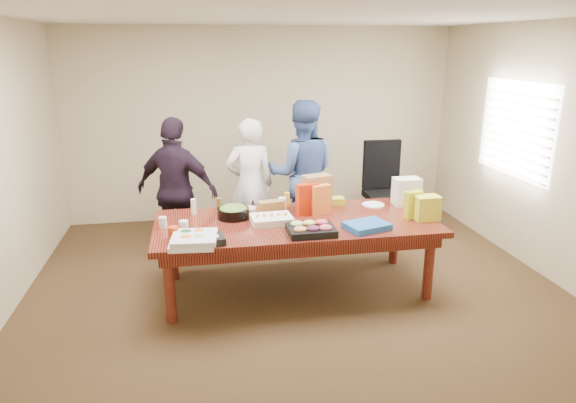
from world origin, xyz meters
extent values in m
cube|color=#47301E|center=(0.00, 0.00, -0.01)|extent=(5.50, 5.00, 0.02)
cube|color=white|center=(0.00, 0.00, 2.71)|extent=(5.50, 5.00, 0.02)
cube|color=beige|center=(0.00, 2.50, 1.35)|extent=(5.50, 0.04, 2.70)
cube|color=beige|center=(0.00, -2.50, 1.35)|extent=(5.50, 0.04, 2.70)
cube|color=beige|center=(2.75, 0.00, 1.35)|extent=(0.04, 5.00, 2.70)
cube|color=white|center=(2.72, 0.60, 1.50)|extent=(0.03, 1.40, 1.10)
cube|color=beige|center=(2.68, 0.60, 1.50)|extent=(0.04, 1.36, 1.00)
cube|color=#4C1C0F|center=(0.00, 0.00, 0.38)|extent=(2.80, 1.20, 0.75)
cube|color=black|center=(1.47, 1.33, 0.59)|extent=(0.62, 0.62, 1.19)
imported|color=white|center=(-0.33, 1.23, 0.81)|extent=(0.61, 0.42, 1.62)
imported|color=#415C98|center=(0.33, 1.27, 0.91)|extent=(0.97, 0.81, 1.82)
imported|color=black|center=(-1.19, 1.00, 0.84)|extent=(1.07, 0.81, 1.68)
cube|color=black|center=(-0.96, -0.42, 0.78)|extent=(0.47, 0.39, 0.06)
cube|color=black|center=(0.07, -0.39, 0.78)|extent=(0.44, 0.34, 0.07)
cube|color=white|center=(-0.25, -0.02, 0.78)|extent=(0.42, 0.32, 0.07)
cylinder|color=black|center=(-0.61, 0.20, 0.80)|extent=(0.36, 0.36, 0.10)
cube|color=#205EAB|center=(0.62, -0.36, 0.78)|extent=(0.46, 0.40, 0.06)
cube|color=red|center=(0.15, 0.19, 0.91)|extent=(0.24, 0.14, 0.33)
cube|color=#C9D519|center=(1.19, -0.12, 0.89)|extent=(0.20, 0.13, 0.28)
cube|color=orange|center=(0.30, 0.16, 0.91)|extent=(0.22, 0.14, 0.31)
cylinder|color=white|center=(-0.08, 0.38, 0.82)|extent=(0.10, 0.10, 0.13)
cylinder|color=yellow|center=(0.00, 0.49, 0.83)|extent=(0.06, 0.06, 0.15)
cylinder|color=brown|center=(-0.74, 0.29, 0.85)|extent=(0.08, 0.08, 0.19)
cylinder|color=white|center=(-1.00, 0.39, 0.83)|extent=(0.06, 0.06, 0.17)
cube|color=#C6D32D|center=(0.52, 0.47, 0.79)|extent=(0.24, 0.15, 0.08)
cube|color=olive|center=(-0.20, 0.37, 0.80)|extent=(0.28, 0.15, 0.11)
cube|color=#976D43|center=(0.29, 0.31, 0.94)|extent=(0.32, 0.24, 0.38)
cylinder|color=red|center=(-1.19, -0.30, 0.81)|extent=(0.10, 0.10, 0.12)
cylinder|color=white|center=(-1.10, -0.14, 0.81)|extent=(0.11, 0.11, 0.12)
cylinder|color=white|center=(-1.30, 0.03, 0.80)|extent=(0.08, 0.08, 0.11)
cube|color=white|center=(-1.02, -0.47, 0.77)|extent=(0.42, 0.42, 0.04)
cube|color=white|center=(-1.00, -0.48, 0.82)|extent=(0.42, 0.42, 0.04)
cylinder|color=white|center=(0.94, 0.35, 0.76)|extent=(0.27, 0.27, 0.01)
cylinder|color=white|center=(0.51, 0.52, 0.76)|extent=(0.24, 0.24, 0.01)
cylinder|color=silver|center=(0.22, 0.47, 0.78)|extent=(0.17, 0.17, 0.06)
cylinder|color=beige|center=(-0.45, 0.31, 0.78)|extent=(0.20, 0.20, 0.06)
cube|color=white|center=(1.30, 0.31, 0.90)|extent=(0.29, 0.21, 0.30)
cube|color=yellow|center=(1.30, -0.20, 0.87)|extent=(0.25, 0.17, 0.25)
camera|label=1|loc=(-0.95, -4.75, 2.43)|focal=31.86mm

